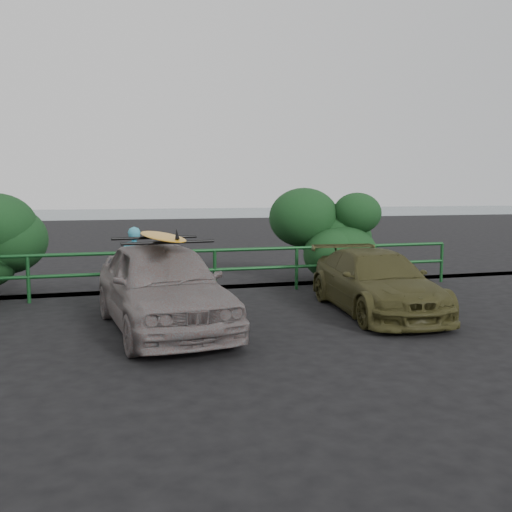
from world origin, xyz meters
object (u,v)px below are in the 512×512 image
(surfboard, at_px, (161,236))
(sedan, at_px, (162,286))
(guardrail, at_px, (171,273))
(man, at_px, (135,264))
(olive_vehicle, at_px, (376,282))

(surfboard, bearing_deg, sedan, -122.52)
(surfboard, bearing_deg, guardrail, 73.51)
(sedan, xyz_separation_m, surfboard, (0.00, 0.00, 0.84))
(sedan, xyz_separation_m, man, (-0.26, 2.65, 0.05))
(man, xyz_separation_m, surfboard, (0.26, -2.65, 0.80))
(sedan, bearing_deg, olive_vehicle, -2.81)
(guardrail, xyz_separation_m, man, (-0.83, -0.44, 0.28))
(man, height_order, surfboard, surfboard)
(olive_vehicle, bearing_deg, guardrail, 146.85)
(olive_vehicle, bearing_deg, man, 156.75)
(guardrail, distance_m, sedan, 3.15)
(olive_vehicle, bearing_deg, sedan, -171.38)
(guardrail, distance_m, surfboard, 3.32)
(guardrail, xyz_separation_m, surfboard, (-0.57, -3.09, 1.08))
(sedan, bearing_deg, guardrail, 73.51)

